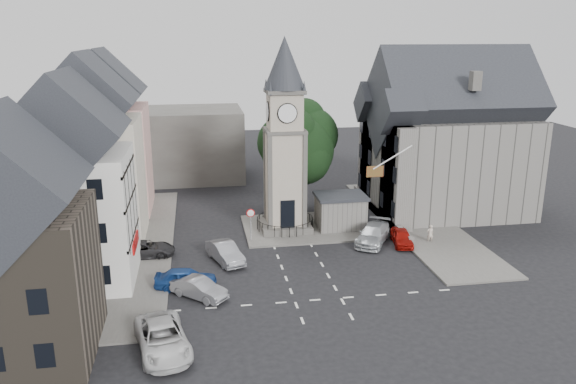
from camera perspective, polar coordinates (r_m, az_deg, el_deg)
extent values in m
plane|color=black|center=(41.50, 1.43, -7.51)|extent=(120.00, 120.00, 0.00)
cube|color=#595651|center=(46.70, -15.31, -5.28)|extent=(6.00, 30.00, 0.14)
cube|color=#595651|center=(51.96, 12.88, -2.93)|extent=(6.00, 26.00, 0.14)
cube|color=#595651|center=(49.05, 1.41, -3.65)|extent=(10.00, 8.00, 0.16)
cube|color=silver|center=(36.63, 3.07, -10.88)|extent=(20.00, 8.00, 0.01)
cube|color=#4C4944|center=(48.72, -0.32, -3.44)|extent=(4.20, 4.20, 0.70)
torus|color=black|center=(48.48, -0.33, -2.63)|extent=(4.86, 4.86, 0.06)
cube|color=#A79C87|center=(47.45, -0.33, 1.52)|extent=(3.00, 3.00, 8.00)
cube|color=black|center=(46.86, -0.05, -2.24)|extent=(1.20, 0.25, 2.40)
cube|color=#4C4944|center=(46.62, -0.34, 6.29)|extent=(3.30, 3.30, 0.25)
cube|color=#A79C87|center=(46.38, -0.34, 8.23)|extent=(2.70, 2.70, 3.20)
cylinder|color=white|center=(45.01, -0.06, 8.00)|extent=(1.50, 0.12, 1.50)
cube|color=#4C4944|center=(46.19, -0.35, 10.20)|extent=(3.10, 3.10, 0.30)
cone|color=#202229|center=(46.02, -0.35, 12.99)|extent=(3.40, 3.40, 4.20)
cube|color=slate|center=(48.87, 5.34, -2.15)|extent=(4.00, 3.00, 2.80)
cube|color=#202229|center=(48.41, 5.38, -0.41)|extent=(4.30, 3.30, 0.25)
cylinder|color=black|center=(53.19, 0.95, 0.32)|extent=(0.70, 0.70, 4.40)
cylinder|color=black|center=(45.70, -3.80, -3.61)|extent=(0.10, 0.10, 2.50)
cone|color=#A50C0C|center=(45.20, -3.82, -2.16)|extent=(0.70, 0.06, 0.70)
cone|color=white|center=(45.18, -3.82, -2.17)|extent=(0.54, 0.04, 0.54)
cube|color=#D49D92|center=(55.24, -17.81, 3.13)|extent=(7.50, 7.00, 10.00)
cube|color=beige|center=(47.55, -19.11, 1.03)|extent=(7.50, 7.00, 10.00)
cube|color=silver|center=(40.13, -20.84, -2.56)|extent=(7.50, 7.00, 9.00)
cube|color=#3F392F|center=(32.53, -26.34, -8.45)|extent=(8.00, 7.00, 8.00)
cube|color=#4C4944|center=(66.75, -13.36, 4.69)|extent=(20.00, 10.00, 8.00)
cube|color=slate|center=(55.00, 15.87, 2.70)|extent=(14.00, 10.00, 9.00)
cube|color=slate|center=(49.49, 11.04, 1.58)|extent=(1.60, 4.40, 9.00)
cube|color=slate|center=(55.92, 8.59, 3.34)|extent=(1.60, 4.40, 9.00)
cube|color=slate|center=(52.66, 9.27, -2.04)|extent=(0.40, 16.00, 0.90)
cylinder|color=white|center=(45.11, 10.58, 3.49)|extent=(3.17, 0.10, 1.89)
plane|color=#B21414|center=(44.91, 8.83, 2.07)|extent=(1.40, 0.00, 1.40)
imported|color=navy|center=(38.46, -10.36, -8.62)|extent=(4.26, 2.10, 1.39)
imported|color=gray|center=(37.04, -9.03, -9.64)|extent=(3.85, 3.60, 1.29)
imported|color=#272729|center=(44.18, -14.36, -5.66)|extent=(4.55, 2.12, 1.26)
imported|color=#93959B|center=(42.24, -6.40, -6.12)|extent=(2.94, 4.66, 1.45)
imported|color=#B5B9BE|center=(46.13, 8.65, -4.25)|extent=(4.43, 5.44, 1.48)
imported|color=#980E08|center=(46.20, 11.48, -4.52)|extent=(2.06, 3.84, 1.24)
imported|color=silver|center=(31.68, -12.63, -14.31)|extent=(3.59, 5.86, 1.52)
imported|color=beige|center=(47.02, 14.24, -4.14)|extent=(0.56, 0.37, 1.54)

